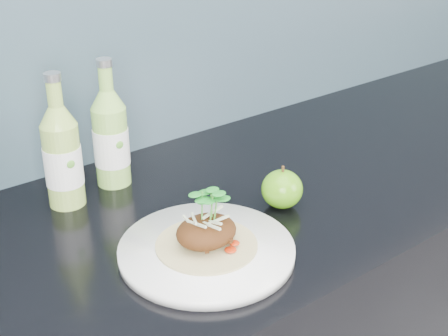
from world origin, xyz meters
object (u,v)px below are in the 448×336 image
at_px(green_apple, 282,189).
at_px(cider_bottle_left, 62,157).
at_px(dinner_plate, 207,250).
at_px(cider_bottle_right, 111,138).

relative_size(green_apple, cider_bottle_left, 0.38).
height_order(green_apple, cider_bottle_left, cider_bottle_left).
bearing_deg(dinner_plate, cider_bottle_left, 109.28).
bearing_deg(cider_bottle_left, green_apple, -34.60).
bearing_deg(cider_bottle_right, cider_bottle_left, 176.33).
height_order(cider_bottle_left, cider_bottle_right, same).
xyz_separation_m(green_apple, cider_bottle_left, (-0.29, 0.24, 0.06)).
bearing_deg(green_apple, cider_bottle_right, 125.82).
xyz_separation_m(dinner_plate, green_apple, (0.19, 0.04, 0.03)).
distance_m(cider_bottle_left, cider_bottle_right, 0.10).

